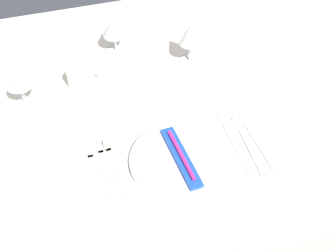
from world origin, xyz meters
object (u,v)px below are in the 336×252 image
(spoon_tea, at_px, (253,134))
(wine_glass_right, at_px, (18,77))
(toothbrush_package, at_px, (181,157))
(spoon_dessert, at_px, (244,137))
(fork_outer, at_px, (114,167))
(wine_glass_left, at_px, (114,28))
(fork_salad, at_px, (95,176))
(dinner_plate, at_px, (181,161))
(coffee_cup_left, at_px, (81,78))
(spoon_soup, at_px, (230,135))
(fork_inner, at_px, (106,170))
(wine_glass_centre, at_px, (191,35))

(spoon_tea, height_order, wine_glass_right, wine_glass_right)
(toothbrush_package, height_order, spoon_dessert, toothbrush_package)
(fork_outer, relative_size, wine_glass_left, 1.63)
(fork_salad, bearing_deg, spoon_dessert, 2.22)
(dinner_plate, height_order, fork_salad, dinner_plate)
(dinner_plate, distance_m, coffee_cup_left, 0.42)
(toothbrush_package, distance_m, fork_salad, 0.23)
(spoon_soup, height_order, coffee_cup_left, coffee_cup_left)
(fork_outer, height_order, wine_glass_left, wine_glass_left)
(dinner_plate, bearing_deg, spoon_dessert, 10.22)
(coffee_cup_left, bearing_deg, dinner_plate, -61.38)
(spoon_dessert, distance_m, wine_glass_right, 0.65)
(fork_salad, bearing_deg, dinner_plate, -4.81)
(dinner_plate, bearing_deg, toothbrush_package, 0.00)
(wine_glass_left, xyz_separation_m, wine_glass_right, (-0.31, -0.18, 0.02))
(spoon_tea, xyz_separation_m, coffee_cup_left, (-0.42, 0.33, 0.04))
(fork_inner, height_order, fork_salad, same)
(spoon_soup, distance_m, wine_glass_right, 0.62)
(spoon_tea, height_order, wine_glass_centre, wine_glass_centre)
(wine_glass_centre, bearing_deg, spoon_dessert, -83.65)
(wine_glass_left, relative_size, wine_glass_right, 0.88)
(dinner_plate, distance_m, spoon_soup, 0.17)
(wine_glass_left, bearing_deg, spoon_dessert, -61.70)
(dinner_plate, bearing_deg, wine_glass_centre, 68.49)
(spoon_soup, bearing_deg, wine_glass_right, 152.02)
(fork_outer, bearing_deg, coffee_cup_left, 94.92)
(fork_inner, relative_size, wine_glass_centre, 1.44)
(spoon_dessert, bearing_deg, toothbrush_package, -169.78)
(spoon_dessert, xyz_separation_m, wine_glass_centre, (-0.04, 0.36, 0.10))
(toothbrush_package, relative_size, wine_glass_centre, 1.40)
(fork_inner, relative_size, wine_glass_left, 1.65)
(fork_salad, relative_size, spoon_soup, 0.99)
(fork_outer, distance_m, wine_glass_right, 0.38)
(spoon_tea, relative_size, coffee_cup_left, 2.09)
(toothbrush_package, xyz_separation_m, spoon_soup, (0.16, 0.05, -0.02))
(dinner_plate, xyz_separation_m, spoon_tea, (0.22, 0.04, -0.01))
(dinner_plate, xyz_separation_m, fork_inner, (-0.19, 0.03, -0.01))
(toothbrush_package, relative_size, fork_inner, 0.97)
(fork_outer, distance_m, spoon_dessert, 0.37)
(fork_inner, distance_m, spoon_soup, 0.36)
(fork_salad, bearing_deg, wine_glass_centre, 44.62)
(fork_outer, height_order, spoon_soup, spoon_soup)
(fork_inner, height_order, spoon_tea, spoon_tea)
(spoon_dessert, bearing_deg, wine_glass_centre, 96.35)
(spoon_soup, distance_m, spoon_tea, 0.06)
(wine_glass_centre, bearing_deg, wine_glass_right, -173.81)
(coffee_cup_left, height_order, wine_glass_left, wine_glass_left)
(spoon_tea, height_order, coffee_cup_left, coffee_cup_left)
(fork_salad, relative_size, spoon_tea, 1.06)
(fork_inner, xyz_separation_m, spoon_soup, (0.36, 0.02, 0.00))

